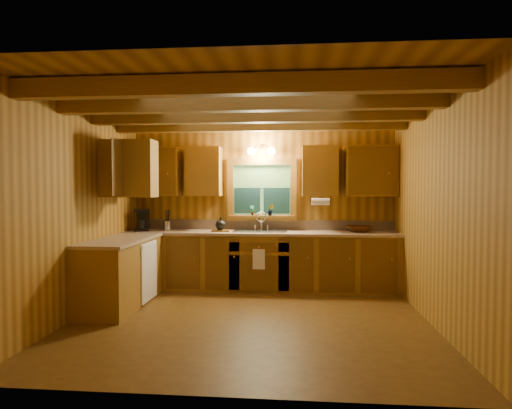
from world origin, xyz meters
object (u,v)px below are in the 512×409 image
object	(u,v)px
coffee_maker	(142,220)
wicker_basket	(359,229)
cutting_board	(220,231)
sink	(261,234)

from	to	relation	value
coffee_maker	wicker_basket	xyz separation A→B (m)	(3.40, 0.11, -0.12)
cutting_board	wicker_basket	xyz separation A→B (m)	(2.14, 0.12, 0.03)
coffee_maker	cutting_board	size ratio (longest dim) A/B	1.28
cutting_board	wicker_basket	world-z (taller)	wicker_basket
cutting_board	sink	bearing A→B (deg)	-2.06
sink	wicker_basket	bearing A→B (deg)	2.10
wicker_basket	cutting_board	bearing A→B (deg)	-176.77
wicker_basket	sink	bearing A→B (deg)	-177.90
sink	coffee_maker	world-z (taller)	coffee_maker
cutting_board	wicker_basket	bearing A→B (deg)	-4.84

